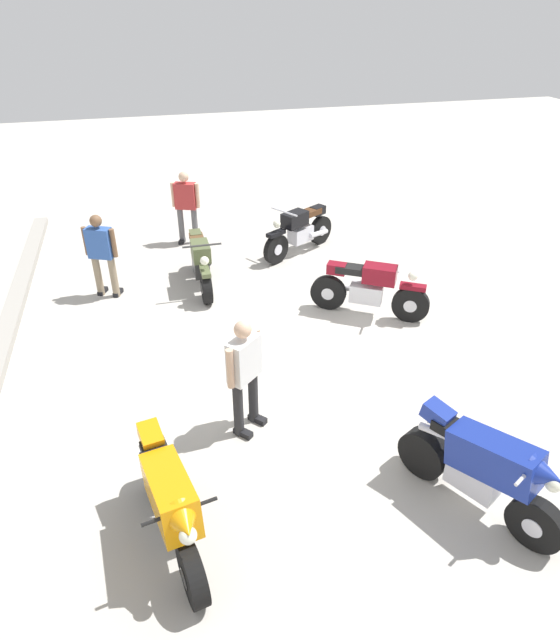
# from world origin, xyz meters

# --- Properties ---
(ground_plane) EXTENTS (40.00, 40.00, 0.00)m
(ground_plane) POSITION_xyz_m (0.00, 0.00, 0.00)
(ground_plane) COLOR #B7B2A8
(motorcycle_olive_vintage) EXTENTS (1.95, 0.70, 1.07)m
(motorcycle_olive_vintage) POSITION_xyz_m (2.69, 1.19, 0.49)
(motorcycle_olive_vintage) COLOR black
(motorcycle_olive_vintage) RESTS_ON ground
(motorcycle_orange_sportbike) EXTENTS (1.95, 0.73, 1.14)m
(motorcycle_orange_sportbike) POSITION_xyz_m (-3.01, 2.24, 0.59)
(motorcycle_orange_sportbike) COLOR black
(motorcycle_orange_sportbike) RESTS_ON ground
(motorcycle_blue_sportbike) EXTENTS (1.81, 1.10, 1.14)m
(motorcycle_blue_sportbike) POSITION_xyz_m (-3.39, -1.02, 0.59)
(motorcycle_blue_sportbike) COLOR black
(motorcycle_blue_sportbike) RESTS_ON ground
(motorcycle_black_cruiser) EXTENTS (1.21, 1.83, 1.09)m
(motorcycle_black_cruiser) POSITION_xyz_m (3.70, -1.08, 0.52)
(motorcycle_black_cruiser) COLOR black
(motorcycle_black_cruiser) RESTS_ON ground
(motorcycle_maroon_cruiser) EXTENTS (1.22, 1.83, 1.09)m
(motorcycle_maroon_cruiser) POSITION_xyz_m (0.85, -1.49, 0.52)
(motorcycle_maroon_cruiser) COLOR black
(motorcycle_maroon_cruiser) RESTS_ON ground
(person_in_blue_shirt) EXTENTS (0.45, 0.60, 1.59)m
(person_in_blue_shirt) POSITION_xyz_m (2.74, 2.96, 0.90)
(person_in_blue_shirt) COLOR gray
(person_in_blue_shirt) RESTS_ON ground
(person_in_red_shirt) EXTENTS (0.44, 0.62, 1.62)m
(person_in_red_shirt) POSITION_xyz_m (4.91, 1.19, 0.92)
(person_in_red_shirt) COLOR #59595B
(person_in_red_shirt) RESTS_ON ground
(person_in_white_shirt) EXTENTS (0.53, 0.55, 1.63)m
(person_in_white_shirt) POSITION_xyz_m (-1.48, 1.17, 0.92)
(person_in_white_shirt) COLOR #262628
(person_in_white_shirt) RESTS_ON ground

